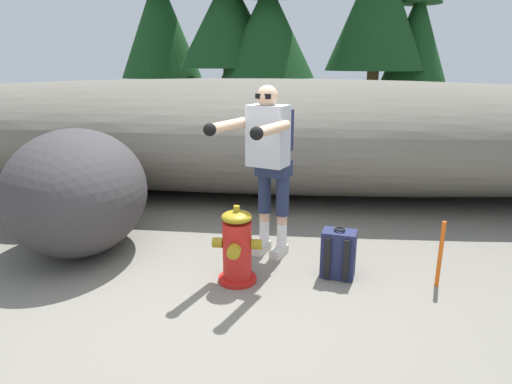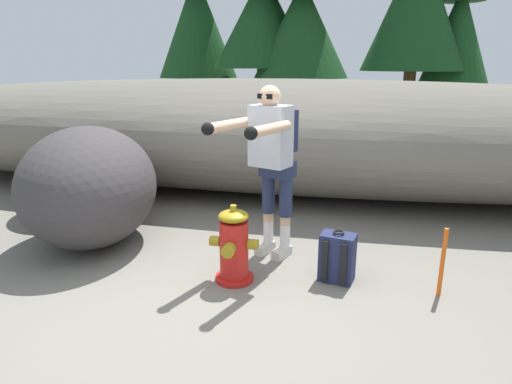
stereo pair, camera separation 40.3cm
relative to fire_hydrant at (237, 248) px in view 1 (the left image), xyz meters
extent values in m
cube|color=slate|center=(-0.18, -0.16, -0.34)|extent=(56.00, 56.00, 0.04)
ellipsoid|color=#666056|center=(-0.18, 3.15, 0.51)|extent=(17.76, 3.20, 1.67)
cylinder|color=red|center=(0.00, 0.00, -0.30)|extent=(0.34, 0.34, 0.04)
cylinder|color=red|center=(0.00, 0.00, -0.02)|extent=(0.26, 0.26, 0.52)
ellipsoid|color=#9E8419|center=(0.00, 0.00, 0.29)|extent=(0.27, 0.27, 0.10)
cylinder|color=#9E8419|center=(0.00, 0.00, 0.36)|extent=(0.06, 0.06, 0.05)
cylinder|color=#9E8419|center=(-0.17, 0.00, 0.04)|extent=(0.09, 0.09, 0.09)
cylinder|color=#9E8419|center=(0.17, 0.00, 0.04)|extent=(0.09, 0.09, 0.09)
cylinder|color=#9E8419|center=(0.00, -0.17, 0.04)|extent=(0.11, 0.09, 0.11)
cube|color=beige|center=(0.34, 0.58, -0.28)|extent=(0.19, 0.28, 0.09)
cylinder|color=white|center=(0.36, 0.64, -0.11)|extent=(0.10, 0.10, 0.24)
cylinder|color=#DBAD89|center=(0.36, 0.64, 0.05)|extent=(0.10, 0.10, 0.09)
cylinder|color=#232D4C|center=(0.36, 0.64, 0.31)|extent=(0.13, 0.13, 0.42)
cube|color=beige|center=(0.15, 0.66, -0.28)|extent=(0.19, 0.28, 0.09)
cylinder|color=white|center=(0.17, 0.71, -0.11)|extent=(0.10, 0.10, 0.24)
cylinder|color=#DBAD89|center=(0.17, 0.71, 0.05)|extent=(0.10, 0.10, 0.09)
cylinder|color=#232D4C|center=(0.17, 0.71, 0.31)|extent=(0.13, 0.13, 0.42)
cube|color=#232D4C|center=(0.27, 0.67, 0.57)|extent=(0.37, 0.30, 0.16)
cube|color=#B7BCC6|center=(0.22, 0.55, 0.91)|extent=(0.42, 0.36, 0.57)
cube|color=#23284C|center=(0.29, 0.74, 0.93)|extent=(0.32, 0.25, 0.40)
sphere|color=#DBAD89|center=(0.21, 0.53, 1.27)|extent=(0.20, 0.20, 0.20)
cube|color=black|center=(0.18, 0.46, 1.28)|extent=(0.15, 0.07, 0.04)
cylinder|color=#DBAD89|center=(0.29, 0.13, 1.03)|extent=(0.30, 0.57, 0.09)
sphere|color=black|center=(0.19, -0.12, 1.03)|extent=(0.11, 0.11, 0.11)
cylinder|color=#DBAD89|center=(-0.12, 0.29, 1.03)|extent=(0.30, 0.57, 0.09)
sphere|color=black|center=(-0.22, 0.04, 1.03)|extent=(0.11, 0.11, 0.11)
cube|color=#23284C|center=(0.90, 0.20, -0.10)|extent=(0.33, 0.25, 0.44)
cube|color=#23284C|center=(0.92, 0.33, -0.17)|extent=(0.22, 0.10, 0.20)
torus|color=black|center=(0.90, 0.20, 0.14)|extent=(0.10, 0.10, 0.02)
cube|color=black|center=(0.79, 0.10, -0.10)|extent=(0.05, 0.04, 0.37)
cube|color=black|center=(0.96, 0.07, -0.10)|extent=(0.05, 0.04, 0.37)
ellipsoid|color=#3A3739|center=(-1.71, 0.51, 0.31)|extent=(1.79, 2.00, 1.27)
ellipsoid|color=#423C2D|center=(-2.51, 1.43, 0.09)|extent=(1.69, 1.71, 0.83)
cylinder|color=#47331E|center=(-4.04, 10.57, 0.40)|extent=(0.30, 0.30, 1.44)
cone|color=#143D19|center=(-4.04, 10.57, 2.70)|extent=(2.49, 2.49, 3.16)
cylinder|color=#47331E|center=(-1.69, 9.46, 0.55)|extent=(0.34, 0.34, 1.75)
cone|color=#143D19|center=(-1.69, 9.46, 2.71)|extent=(2.83, 2.83, 2.57)
cylinder|color=#47331E|center=(-0.54, 8.99, 0.43)|extent=(0.31, 0.31, 1.50)
cone|color=#143D19|center=(-0.54, 8.99, 2.42)|extent=(2.55, 2.55, 2.49)
cylinder|color=#47331E|center=(2.37, 9.48, 0.52)|extent=(0.32, 0.32, 1.69)
cone|color=#143D19|center=(2.37, 9.48, 3.00)|extent=(2.69, 2.69, 3.27)
cylinder|color=#47331E|center=(3.53, 9.80, 0.32)|extent=(0.22, 0.22, 1.29)
cone|color=#143D19|center=(3.53, 9.80, 2.26)|extent=(1.83, 1.83, 2.58)
cylinder|color=#E55914|center=(1.75, 0.11, -0.02)|extent=(0.04, 0.04, 0.60)
camera|label=1|loc=(0.57, -3.54, 1.56)|focal=30.96mm
camera|label=2|loc=(0.97, -3.47, 1.56)|focal=30.96mm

